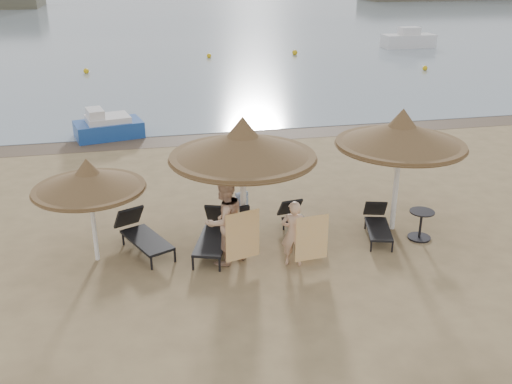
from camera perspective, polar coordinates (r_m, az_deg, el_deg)
The scene contains 22 objects.
ground at distance 13.70m, azimuth 1.98°, elevation -5.82°, with size 160.00×160.00×0.00m, color #9A8056.
sea at distance 91.97m, azimuth -10.73°, elevation 18.00°, with size 200.00×140.00×0.03m, color slate.
wet_sand_strip at distance 22.27m, azimuth -3.87°, elevation 5.45°, with size 200.00×1.60×0.01m, color brown.
palapa_left at distance 12.98m, azimuth -16.42°, elevation 1.13°, with size 2.49×2.49×2.47m.
palapa_center at distance 12.62m, azimuth -1.34°, elevation 4.64°, with size 3.33×3.33×3.30m.
palapa_right at distance 14.27m, azimuth 14.31°, elevation 5.59°, with size 3.19×3.19×3.16m.
lounger_far_left at distance 13.87m, azimuth -11.39°, elevation -4.07°, with size 1.41×2.06×0.88m.
lounger_near_left at distance 13.64m, azimuth -4.14°, elevation -4.09°, with size 1.27×2.12×0.90m.
lounger_near_right at distance 14.34m, azimuth 4.32°, elevation -2.98°, with size 0.82×1.78×0.77m.
lounger_far_right at distance 14.58m, azimuth 12.05°, elevation -3.06°, with size 0.98×1.73×0.74m.
side_table at distance 14.67m, azimuth 16.12°, elevation -3.25°, with size 0.61×0.61×0.74m.
person_left at distance 12.69m, azimuth -3.20°, elevation -2.24°, with size 1.10×0.71×2.39m, color #DCB091.
person_right at distance 12.71m, azimuth 3.80°, elevation -3.65°, with size 0.83×0.54×1.81m, color #DCB091.
towel_left at distance 12.60m, azimuth -1.33°, elevation -4.39°, with size 0.80×0.23×1.16m.
towel_right at distance 12.66m, azimuth 5.61°, elevation -4.62°, with size 0.77×0.10×1.08m.
bag_patterned at distance 13.27m, azimuth -1.43°, elevation -0.80°, with size 0.32×0.20×0.38m.
bag_dark at distance 13.03m, azimuth -1.15°, elevation -2.04°, with size 0.24×0.11×0.32m.
pedal_boat at distance 22.90m, azimuth -14.62°, elevation 6.36°, with size 2.76×1.98×1.16m.
buoy_left at distance 36.47m, azimuth -16.62°, elevation 11.52°, with size 0.33×0.33×0.33m, color gold.
buoy_mid at distance 40.87m, azimuth -4.73°, elevation 13.43°, with size 0.32×0.32×0.32m, color gold.
buoy_right at distance 37.51m, azimuth 16.54°, elevation 11.79°, with size 0.31×0.31×0.31m, color gold.
buoy_extra at distance 42.08m, azimuth 3.90°, elevation 13.75°, with size 0.38×0.38×0.38m, color gold.
Camera 1 is at (-2.99, -11.70, 6.47)m, focal length 40.00 mm.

